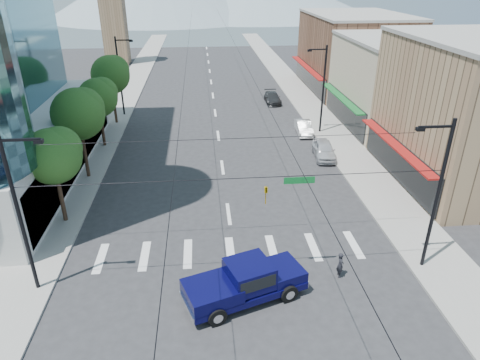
{
  "coord_description": "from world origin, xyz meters",
  "views": [
    {
      "loc": [
        -1.59,
        -20.1,
        15.54
      ],
      "look_at": [
        0.75,
        5.28,
        3.0
      ],
      "focal_mm": 32.0,
      "sensor_mm": 36.0,
      "label": 1
    }
  ],
  "objects_px": {
    "pickup_truck": "(245,282)",
    "parked_car_near": "(324,150)",
    "parked_car_mid": "(304,128)",
    "pedestrian": "(340,265)",
    "parked_car_far": "(273,98)"
  },
  "relations": [
    {
      "from": "pedestrian",
      "to": "parked_car_near",
      "type": "relative_size",
      "value": 0.35
    },
    {
      "from": "pedestrian",
      "to": "parked_car_near",
      "type": "height_order",
      "value": "pedestrian"
    },
    {
      "from": "pedestrian",
      "to": "parked_car_near",
      "type": "distance_m",
      "value": 17.16
    },
    {
      "from": "pickup_truck",
      "to": "parked_car_near",
      "type": "bearing_deg",
      "value": 43.83
    },
    {
      "from": "parked_car_mid",
      "to": "parked_car_far",
      "type": "height_order",
      "value": "parked_car_mid"
    },
    {
      "from": "parked_car_mid",
      "to": "parked_car_far",
      "type": "relative_size",
      "value": 0.91
    },
    {
      "from": "pickup_truck",
      "to": "parked_car_far",
      "type": "height_order",
      "value": "pickup_truck"
    },
    {
      "from": "parked_car_near",
      "to": "parked_car_far",
      "type": "relative_size",
      "value": 0.98
    },
    {
      "from": "parked_car_mid",
      "to": "pedestrian",
      "type": "bearing_deg",
      "value": -94.74
    },
    {
      "from": "parked_car_far",
      "to": "pedestrian",
      "type": "bearing_deg",
      "value": -92.7
    },
    {
      "from": "pickup_truck",
      "to": "parked_car_mid",
      "type": "bearing_deg",
      "value": 51.05
    },
    {
      "from": "pedestrian",
      "to": "parked_car_far",
      "type": "distance_m",
      "value": 35.14
    },
    {
      "from": "pickup_truck",
      "to": "parked_car_far",
      "type": "relative_size",
      "value": 1.49
    },
    {
      "from": "parked_car_mid",
      "to": "parked_car_far",
      "type": "xyz_separation_m",
      "value": [
        -1.4,
        11.87,
        -0.02
      ]
    },
    {
      "from": "pickup_truck",
      "to": "pedestrian",
      "type": "bearing_deg",
      "value": -5.46
    }
  ]
}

